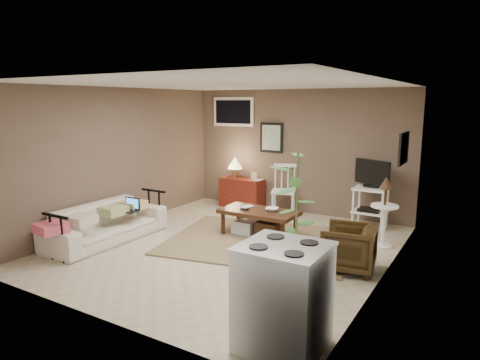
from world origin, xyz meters
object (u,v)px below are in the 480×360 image
Objects in this scene: red_console at (241,190)px; side_table at (385,204)px; coffee_table at (258,221)px; stove at (283,297)px; tv_stand at (371,192)px; armchair at (349,246)px; potted_plant at (296,213)px; spindle_chair at (284,191)px; sofa at (106,217)px.

side_table is (3.11, -1.05, 0.31)m from red_console.
coffee_table is at bearing -163.58° from side_table.
tv_stand is at bearing 94.04° from stove.
side_table reaches higher than coffee_table.
side_table is at bearing 162.94° from armchair.
coffee_table is 1.77m from armchair.
coffee_table is 2.00m from potted_plant.
stove is (2.97, -4.26, 0.12)m from red_console.
stove is at bearing -57.48° from coffee_table.
spindle_chair reaches higher than armchair.
tv_stand is at bearing -3.16° from red_console.
red_console is at bearing -135.37° from armchair.
red_console is 3.67m from armchair.
stove reaches higher than armchair.
tv_stand reaches higher than stove.
stove is at bearing -64.80° from spindle_chair.
red_console is at bearing 128.54° from coffee_table.
coffee_table is 2.05m from tv_stand.
armchair is (2.93, -2.21, -0.03)m from red_console.
spindle_chair is at bearing -5.95° from red_console.
red_console is 2.70m from tv_stand.
spindle_chair is at bearing -30.35° from sofa.
armchair reaches higher than coffee_table.
spindle_chair reaches higher than coffee_table.
coffee_table is 0.75× the size of potted_plant.
coffee_table is at bearing 131.87° from potted_plant.
armchair is at bearing 90.92° from stove.
armchair is at bearing -47.57° from spindle_chair.
tv_stand is (2.68, -0.15, 0.27)m from red_console.
potted_plant reaches higher than armchair.
red_console is 0.97× the size of side_table.
red_console is 0.62× the size of potted_plant.
sofa is at bearing 179.78° from potted_plant.
coffee_table is 1.30× the size of stove.
armchair is at bearing -36.94° from red_console.
red_console is 0.88× the size of tv_stand.
stove reaches higher than coffee_table.
stove is (0.03, -2.05, 0.15)m from armchair.
tv_stand is at bearing -1.45° from spindle_chair.
spindle_chair is 0.58× the size of potted_plant.
spindle_chair is 0.90× the size of side_table.
tv_stand is 1.00m from side_table.
red_console reaches higher than stove.
side_table is (1.84, 0.54, 0.40)m from coffee_table.
spindle_chair is 2.85m from armchair.
red_console is 5.19m from stove.
potted_plant is (-0.14, -2.86, 0.26)m from tv_stand.
tv_stand is 2.10m from armchair.
side_table is 2.05m from potted_plant.
spindle_chair is at bearing 155.68° from side_table.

